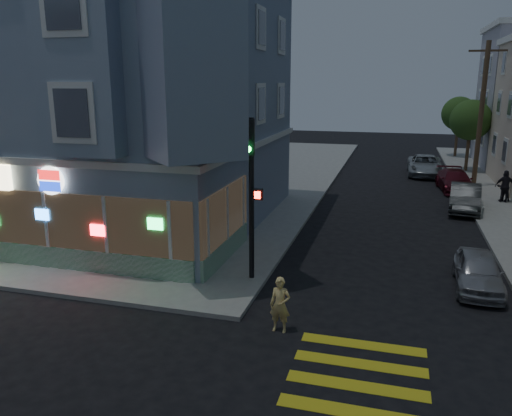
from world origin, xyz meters
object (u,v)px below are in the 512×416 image
at_px(traffic_signal, 251,173).
at_px(street_tree_far, 459,114).
at_px(parked_car_d, 425,165).
at_px(parked_car_c, 455,181).
at_px(running_child, 280,305).
at_px(street_tree_near, 471,120).
at_px(pedestrian_a, 504,187).
at_px(parked_car_b, 465,198).
at_px(pedestrian_b, 505,186).
at_px(fire_hydrant, 480,206).
at_px(utility_pole, 481,113).
at_px(parked_car_a, 478,271).

bearing_deg(traffic_signal, street_tree_far, 60.64).
bearing_deg(parked_car_d, parked_car_c, -74.06).
bearing_deg(running_child, parked_car_c, 74.40).
xyz_separation_m(street_tree_near, running_child, (-7.97, -28.20, -3.15)).
bearing_deg(pedestrian_a, traffic_signal, 39.05).
bearing_deg(parked_car_b, parked_car_d, 104.65).
bearing_deg(parked_car_c, pedestrian_b, -59.05).
height_order(street_tree_far, parked_car_c, street_tree_far).
bearing_deg(traffic_signal, fire_hydrant, 39.55).
relative_size(utility_pole, parked_car_d, 1.70).
bearing_deg(parked_car_d, pedestrian_b, -65.65).
bearing_deg(pedestrian_a, parked_car_d, -80.36).
height_order(parked_car_a, parked_car_d, parked_car_d).
bearing_deg(fire_hydrant, running_child, -115.90).
relative_size(street_tree_far, running_child, 3.38).
xyz_separation_m(utility_pole, running_child, (-7.77, -22.20, -4.01)).
xyz_separation_m(parked_car_d, fire_hydrant, (2.15, -11.53, -0.19)).
bearing_deg(parked_car_d, running_child, -101.00).
bearing_deg(pedestrian_b, parked_car_a, 77.08).
bearing_deg(traffic_signal, pedestrian_b, 41.31).
bearing_deg(parked_car_a, fire_hydrant, 84.16).
height_order(pedestrian_a, parked_car_a, pedestrian_a).
distance_m(pedestrian_a, parked_car_d, 8.93).
bearing_deg(fire_hydrant, pedestrian_b, 61.54).
bearing_deg(street_tree_far, pedestrian_a, -87.48).
xyz_separation_m(street_tree_far, running_child, (-7.97, -36.20, -3.15)).
relative_size(pedestrian_b, parked_car_b, 0.42).
distance_m(pedestrian_b, parked_car_d, 9.24).
distance_m(street_tree_far, pedestrian_b, 18.74).
xyz_separation_m(parked_car_c, traffic_signal, (-8.19, -17.70, 3.17)).
distance_m(pedestrian_a, parked_car_b, 3.38).
bearing_deg(parked_car_c, traffic_signal, -120.80).
bearing_deg(street_tree_near, traffic_signal, -111.09).
relative_size(street_tree_near, street_tree_far, 1.00).
relative_size(pedestrian_a, parked_car_a, 0.45).
bearing_deg(pedestrian_a, running_child, 48.14).
distance_m(parked_car_d, traffic_signal, 24.17).
bearing_deg(parked_car_a, parked_car_b, 88.00).
bearing_deg(parked_car_b, traffic_signal, -116.99).
bearing_deg(street_tree_far, pedestrian_b, -87.52).
xyz_separation_m(street_tree_near, pedestrian_a, (0.80, -10.16, -2.98)).
height_order(utility_pole, parked_car_a, utility_pole).
height_order(pedestrian_b, parked_car_b, pedestrian_b).
xyz_separation_m(utility_pole, pedestrian_a, (1.00, -4.16, -3.84)).
distance_m(traffic_signal, fire_hydrant, 14.85).
height_order(parked_car_b, parked_car_c, parked_car_b).
xyz_separation_m(running_child, traffic_signal, (-1.72, 3.06, 3.05)).
distance_m(street_tree_far, pedestrian_a, 18.42).
relative_size(running_child, fire_hydrant, 2.07).
distance_m(street_tree_far, fire_hydrant, 21.91).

